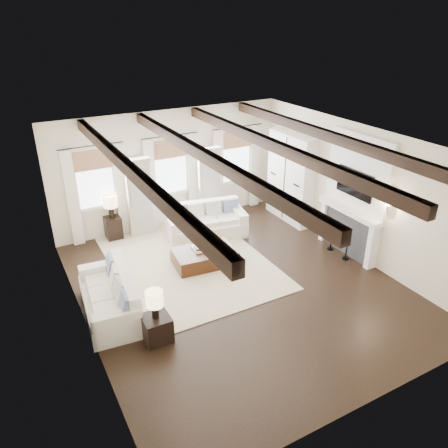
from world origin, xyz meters
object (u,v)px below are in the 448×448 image
sofa_back (206,223)px  sofa_left (112,298)px  side_table_front (157,328)px  side_table_back (113,228)px  ottoman (204,257)px

sofa_back → sofa_left: 3.83m
sofa_back → side_table_front: 4.27m
sofa_back → sofa_left: size_ratio=1.03×
sofa_left → side_table_back: bearing=73.9°
ottoman → sofa_back: bearing=67.9°
side_table_front → side_table_back: 4.36m
side_table_back → sofa_left: bearing=-106.1°
sofa_back → sofa_left: (-3.16, -2.17, -0.00)m
sofa_left → side_table_front: 1.27m
sofa_left → ottoman: 2.58m
ottoman → side_table_back: size_ratio=2.35×
sofa_back → side_table_front: size_ratio=4.49×
ottoman → side_table_front: size_ratio=2.91×
ottoman → side_table_front: bearing=-128.7°
ottoman → side_table_back: (-1.53, 2.36, 0.12)m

